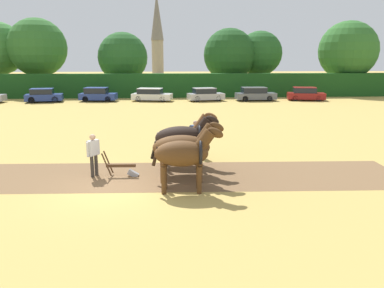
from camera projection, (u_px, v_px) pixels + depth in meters
ground_plane at (119, 187)px, 14.05m from camera, size 240.00×240.00×0.00m
plowed_furrow_strip at (87, 176)px, 15.29m from camera, size 26.01×4.82×0.01m
hedgerow at (152, 86)px, 45.51m from camera, size 68.64×1.51×2.87m
tree_center_left at (37, 48)px, 48.06m from camera, size 7.40×7.40×9.73m
tree_center at (123, 57)px, 48.89m from camera, size 6.45×6.45×8.02m
tree_center_right at (229, 55)px, 49.73m from camera, size 6.87×6.87×8.58m
tree_right at (260, 54)px, 50.83m from camera, size 6.00×6.00×8.31m
tree_far_right at (348, 51)px, 48.81m from camera, size 7.57×7.57×9.45m
church_spire at (157, 34)px, 85.51m from camera, size 2.95×2.95×19.16m
draft_horse_lead_left at (184, 154)px, 13.31m from camera, size 2.62×1.04×2.43m
draft_horse_lead_right at (184, 147)px, 14.51m from camera, size 2.92×1.10×2.41m
draft_horse_trail_left at (184, 138)px, 15.67m from camera, size 2.83×1.11×2.47m
draft_horse_trail_right at (184, 136)px, 16.89m from camera, size 2.84×1.02×2.42m
plow at (124, 169)px, 15.26m from camera, size 1.47×0.47×1.13m
farmer_at_plow at (93, 152)px, 15.11m from camera, size 0.45×0.59×1.76m
farmer_beside_team at (195, 135)px, 18.40m from camera, size 0.58×0.47×1.75m
parked_car_center_left at (44, 96)px, 40.75m from camera, size 4.05×2.32×1.49m
parked_car_center at (98, 95)px, 41.61m from camera, size 4.15×2.07×1.53m
parked_car_center_right at (151, 95)px, 41.83m from camera, size 4.66×2.67×1.43m
parked_car_right at (205, 95)px, 41.91m from camera, size 4.26×2.54×1.46m
parked_car_far_right at (255, 94)px, 42.10m from camera, size 4.52×1.92×1.52m
parked_car_end_right at (306, 94)px, 42.46m from camera, size 4.36×2.57×1.50m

